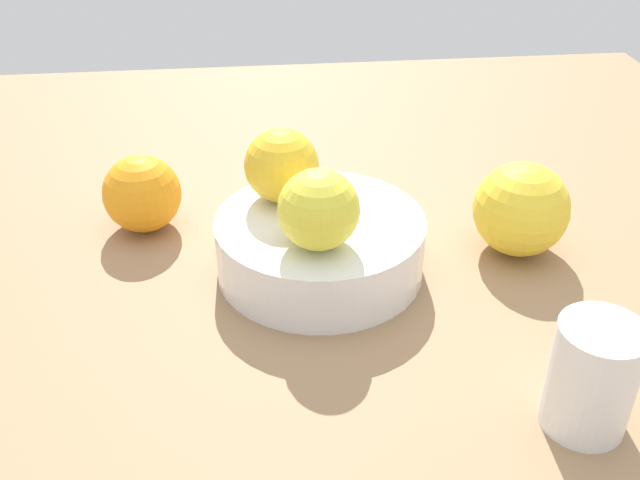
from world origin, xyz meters
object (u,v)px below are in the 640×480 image
(orange_in_bowl_1, at_px, (282,165))
(ceramic_cup, at_px, (592,377))
(orange_loose_1, at_px, (521,209))
(orange_loose_0, at_px, (142,194))
(orange_in_bowl_0, at_px, (319,210))
(fruit_bowl, at_px, (320,246))

(orange_in_bowl_1, xyz_separation_m, ceramic_cup, (-0.19, 0.24, -0.04))
(orange_in_bowl_1, xyz_separation_m, orange_loose_1, (-0.21, 0.03, -0.04))
(orange_loose_0, bearing_deg, orange_loose_1, 167.35)
(orange_in_bowl_0, height_order, ceramic_cup, orange_in_bowl_0)
(fruit_bowl, bearing_deg, orange_loose_0, -29.48)
(orange_in_bowl_1, distance_m, orange_loose_0, 0.15)
(fruit_bowl, xyz_separation_m, orange_in_bowl_0, (0.01, 0.04, 0.06))
(fruit_bowl, distance_m, orange_loose_0, 0.19)
(fruit_bowl, distance_m, orange_loose_1, 0.19)
(orange_loose_0, xyz_separation_m, ceramic_cup, (-0.32, 0.29, 0.00))
(fruit_bowl, xyz_separation_m, ceramic_cup, (-0.16, 0.20, 0.02))
(orange_in_bowl_1, xyz_separation_m, orange_loose_0, (0.13, -0.05, -0.05))
(orange_in_bowl_1, height_order, orange_loose_0, orange_in_bowl_1)
(orange_loose_0, height_order, orange_loose_1, orange_loose_1)
(orange_loose_1, bearing_deg, orange_in_bowl_1, -7.17)
(orange_in_bowl_1, bearing_deg, fruit_bowl, 126.16)
(orange_in_bowl_0, relative_size, orange_in_bowl_1, 1.00)
(orange_loose_0, distance_m, ceramic_cup, 0.43)
(orange_in_bowl_0, bearing_deg, orange_loose_1, -164.36)
(fruit_bowl, distance_m, orange_in_bowl_1, 0.08)
(orange_in_bowl_1, distance_m, ceramic_cup, 0.31)
(orange_loose_0, bearing_deg, orange_in_bowl_0, 139.97)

